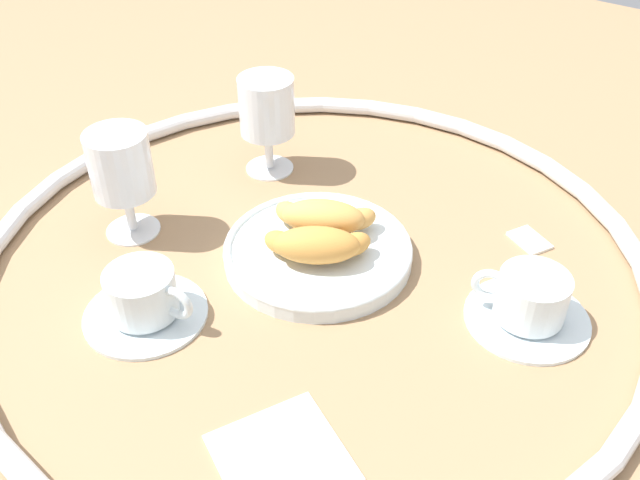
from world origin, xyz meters
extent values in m
plane|color=#997551|center=(0.00, 0.00, 0.00)|extent=(2.20, 2.20, 0.00)
torus|color=silver|center=(0.00, 0.00, 0.01)|extent=(0.80, 0.80, 0.02)
cylinder|color=silver|center=(0.00, 0.01, 0.01)|extent=(0.23, 0.23, 0.02)
torus|color=silver|center=(0.00, 0.01, 0.02)|extent=(0.23, 0.23, 0.01)
ellipsoid|color=#CC893D|center=(0.02, -0.01, 0.04)|extent=(0.11, 0.10, 0.04)
ellipsoid|color=#CC893D|center=(0.04, 0.02, 0.04)|extent=(0.04, 0.05, 0.03)
ellipsoid|color=#CC893D|center=(-0.03, -0.03, 0.04)|extent=(0.04, 0.03, 0.03)
ellipsoid|color=#D6994C|center=(-0.01, 0.04, 0.04)|extent=(0.11, 0.09, 0.04)
ellipsoid|color=#D6994C|center=(0.02, 0.07, 0.04)|extent=(0.05, 0.05, 0.03)
ellipsoid|color=#D6994C|center=(-0.05, 0.03, 0.04)|extent=(0.05, 0.03, 0.03)
cylinder|color=silver|center=(0.25, 0.06, 0.00)|extent=(0.14, 0.14, 0.01)
cylinder|color=silver|center=(0.25, 0.06, 0.03)|extent=(0.08, 0.08, 0.05)
cylinder|color=#937A60|center=(0.25, 0.06, 0.06)|extent=(0.07, 0.07, 0.01)
torus|color=silver|center=(0.20, 0.05, 0.04)|extent=(0.04, 0.02, 0.04)
cylinder|color=silver|center=(-0.09, -0.18, 0.00)|extent=(0.14, 0.14, 0.01)
cylinder|color=silver|center=(-0.09, -0.18, 0.03)|extent=(0.08, 0.08, 0.05)
cylinder|color=#937A60|center=(-0.09, -0.18, 0.06)|extent=(0.07, 0.07, 0.01)
torus|color=silver|center=(-0.05, -0.17, 0.04)|extent=(0.04, 0.02, 0.04)
cylinder|color=white|center=(-0.18, 0.14, 0.00)|extent=(0.07, 0.07, 0.01)
cylinder|color=white|center=(-0.18, 0.14, 0.03)|extent=(0.01, 0.01, 0.05)
cylinder|color=white|center=(-0.18, 0.14, 0.10)|extent=(0.08, 0.08, 0.08)
cylinder|color=#E0CC4C|center=(-0.18, 0.14, 0.09)|extent=(0.07, 0.07, 0.05)
cylinder|color=white|center=(-0.22, -0.08, 0.00)|extent=(0.07, 0.07, 0.01)
cylinder|color=white|center=(-0.22, -0.08, 0.03)|extent=(0.01, 0.01, 0.05)
cylinder|color=white|center=(-0.22, -0.08, 0.10)|extent=(0.08, 0.08, 0.08)
cylinder|color=gold|center=(-0.22, -0.08, 0.09)|extent=(0.07, 0.07, 0.06)
cube|color=white|center=(0.19, 0.19, 0.00)|extent=(0.06, 0.05, 0.01)
cube|color=silver|center=(0.14, -0.24, 0.00)|extent=(0.15, 0.15, 0.01)
camera|label=1|loc=(0.39, -0.52, 0.55)|focal=39.83mm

